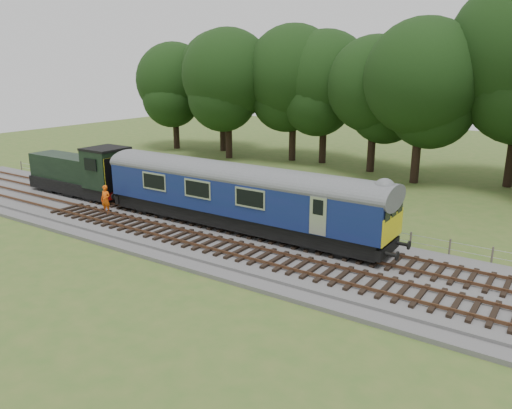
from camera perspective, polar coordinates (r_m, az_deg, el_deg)
The scene contains 9 objects.
ground at distance 25.43m, azimuth 5.40°, elevation -6.35°, with size 120.00×120.00×0.00m, color #406425.
ballast at distance 25.37m, azimuth 5.41°, elevation -5.99°, with size 70.00×7.00×0.35m, color #4C4C4F.
track_north at distance 26.44m, azimuth 6.89°, elevation -4.56°, with size 67.20×2.40×0.21m.
track_south at distance 23.98m, azimuth 3.57°, elevation -6.64°, with size 67.20×2.40×0.21m.
fence at distance 29.22m, azimuth 9.67°, elevation -3.55°, with size 64.00×0.12×1.00m, color #6B6054, non-canonical shape.
tree_line at distance 45.22m, azimuth 18.98°, elevation 2.66°, with size 70.00×8.00×18.00m, color black, non-canonical shape.
dmu_railcar at distance 28.32m, azimuth -2.04°, elevation 1.55°, with size 18.05×2.86×3.88m.
shunter_loco at distance 38.16m, azimuth -19.24°, elevation 3.39°, with size 8.92×2.60×3.38m.
worker at distance 33.01m, azimuth -16.80°, elevation 0.54°, with size 0.67×0.44×1.85m, color #FF5D0D.
Camera 1 is at (11.16, -20.78, 9.49)m, focal length 35.00 mm.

